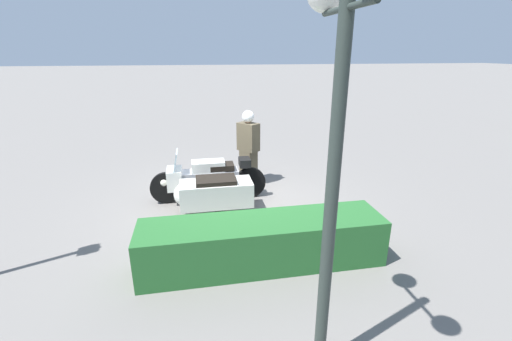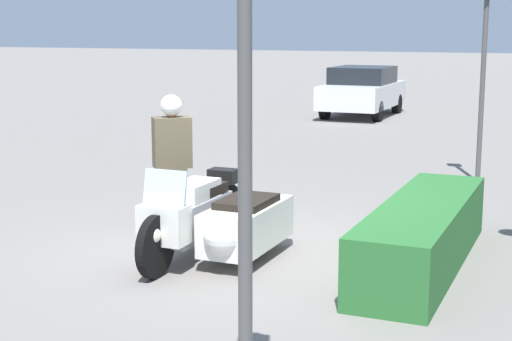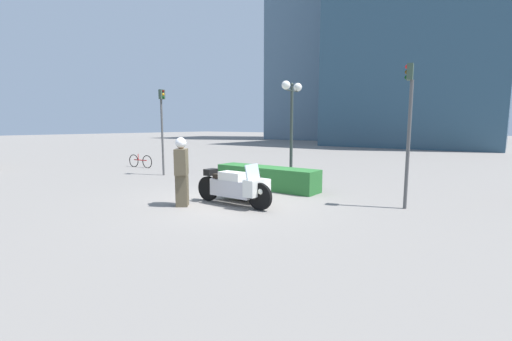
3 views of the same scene
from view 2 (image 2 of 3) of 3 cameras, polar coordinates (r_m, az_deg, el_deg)
ground_plane at (r=9.92m, az=-1.41°, el=-5.66°), size 160.00×160.00×0.00m
police_motorcycle at (r=9.32m, az=-2.67°, el=-3.67°), size 2.56×1.24×1.18m
officer_rider at (r=10.71m, az=-6.11°, el=0.85°), size 0.56×0.58×1.85m
hedge_bush_curbside at (r=9.32m, az=12.04°, el=-4.56°), size 3.77×0.87×0.75m
traffic_light_near at (r=4.73m, az=-0.73°, el=6.33°), size 0.22×0.28×3.70m
traffic_light_far at (r=14.37m, az=16.28°, el=8.58°), size 0.22×0.28×3.67m
parked_car_background at (r=24.77m, az=7.75°, el=5.79°), size 4.04×1.87×1.54m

